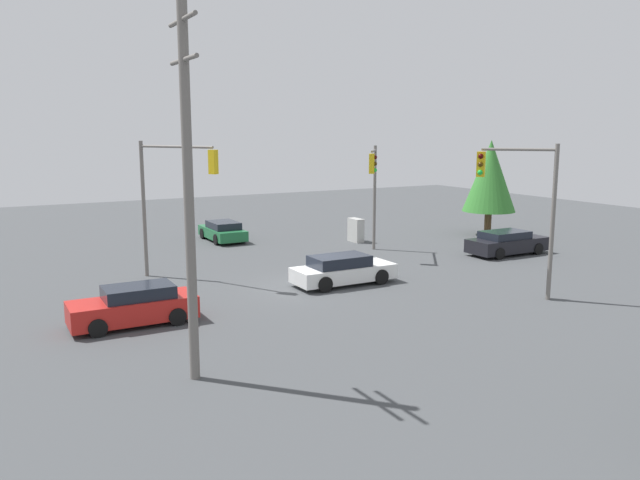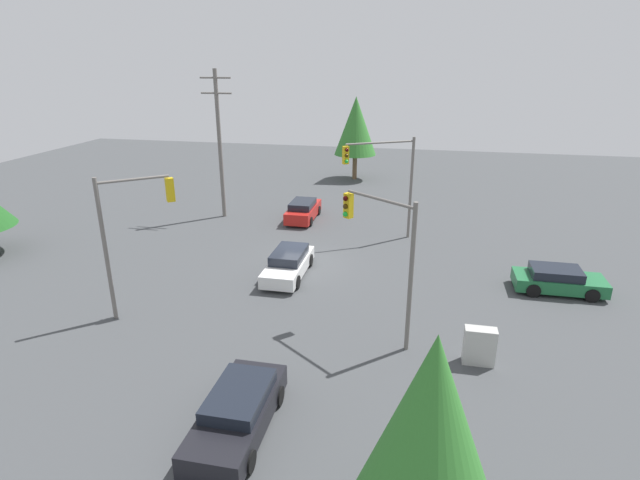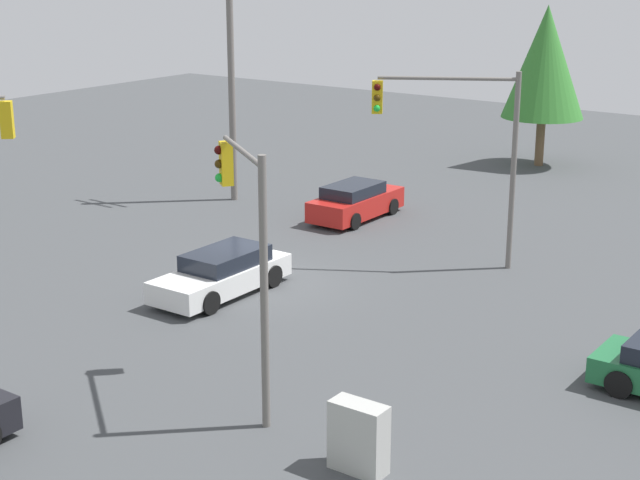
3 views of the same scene
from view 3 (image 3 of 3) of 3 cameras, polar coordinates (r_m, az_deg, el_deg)
The scene contains 8 objects.
ground_plane at distance 30.98m, azimuth -3.50°, elevation -2.61°, with size 80.00×80.00×0.00m, color #424447.
sedan_red at distance 38.37m, azimuth 2.08°, elevation 2.25°, with size 1.88×4.44×1.43m.
sedan_white at distance 30.05m, azimuth -5.71°, elevation -1.94°, with size 1.92×4.77×1.36m.
traffic_signal_main at distance 31.93m, azimuth 8.09°, elevation 6.15°, with size 4.17×2.53×6.49m.
traffic_signal_aux at distance 21.88m, azimuth -4.29°, elevation 0.70°, with size 3.07×2.36×6.11m.
utility_pole_tall at distance 40.72m, azimuth -5.19°, elevation 9.86°, with size 2.20×0.28×10.35m.
electrical_cabinet at distance 20.05m, azimuth 2.26°, elevation -11.41°, with size 1.18×0.55×1.48m, color #B2B2AD.
tree_corner at distance 48.68m, azimuth 12.96°, elevation 10.05°, with size 3.93×3.93×7.71m.
Camera 3 is at (-18.50, 22.71, 10.11)m, focal length 55.00 mm.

